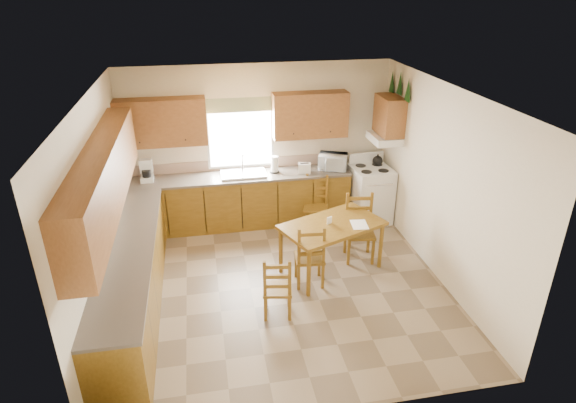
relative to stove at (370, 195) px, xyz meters
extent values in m
plane|color=#806C52|center=(-1.87, -1.70, -0.48)|extent=(4.50, 4.50, 0.00)
plane|color=brown|center=(-1.87, -1.70, 2.22)|extent=(4.50, 4.50, 0.00)
plane|color=beige|center=(-4.12, -1.70, 0.87)|extent=(4.50, 4.50, 0.00)
plane|color=beige|center=(0.38, -1.70, 0.87)|extent=(4.50, 4.50, 0.00)
plane|color=beige|center=(-1.87, 0.55, 0.87)|extent=(4.50, 4.50, 0.00)
plane|color=beige|center=(-1.87, -3.95, 0.87)|extent=(4.50, 4.50, 0.00)
cube|color=brown|center=(-2.25, 0.25, -0.04)|extent=(3.75, 0.60, 0.88)
cube|color=brown|center=(-3.82, -1.85, -0.04)|extent=(0.60, 3.60, 0.88)
cube|color=#574D45|center=(-2.25, 0.25, 0.42)|extent=(3.75, 0.63, 0.04)
cube|color=#574D45|center=(-3.82, -1.85, 0.42)|extent=(0.63, 3.60, 0.04)
cube|color=gray|center=(-2.25, 0.54, 0.53)|extent=(3.75, 0.01, 0.18)
cube|color=brown|center=(-3.42, 0.39, 1.38)|extent=(1.41, 0.33, 0.75)
cube|color=brown|center=(-1.01, 0.39, 1.38)|extent=(1.25, 0.33, 0.75)
cube|color=brown|center=(-3.96, -1.85, 1.38)|extent=(0.33, 3.60, 0.75)
cube|color=brown|center=(0.21, -0.05, 1.42)|extent=(0.33, 0.62, 0.62)
cube|color=silver|center=(0.16, -0.05, 1.04)|extent=(0.44, 0.62, 0.12)
cube|color=silver|center=(-2.17, 0.52, 1.07)|extent=(1.13, 0.02, 1.18)
cube|color=white|center=(-2.17, 0.52, 1.07)|extent=(1.05, 0.01, 1.10)
cube|color=#39582C|center=(-2.17, 0.49, 1.57)|extent=(1.19, 0.01, 0.24)
cube|color=silver|center=(-2.17, 0.25, 0.46)|extent=(0.75, 0.45, 0.04)
cone|color=#143913|center=(0.34, -0.37, 1.90)|extent=(0.22, 0.22, 0.36)
cone|color=#143913|center=(0.34, -0.05, 1.94)|extent=(0.22, 0.22, 0.36)
cone|color=#143913|center=(0.34, 0.27, 1.90)|extent=(0.22, 0.22, 0.36)
cube|color=silver|center=(0.00, 0.00, 0.00)|extent=(0.70, 0.72, 0.96)
cube|color=silver|center=(-3.74, 0.29, 0.59)|extent=(0.22, 0.25, 0.30)
cylinder|color=white|center=(-1.64, 0.27, 0.58)|extent=(0.13, 0.13, 0.29)
cube|color=silver|center=(-1.15, 0.15, 0.52)|extent=(0.23, 0.17, 0.17)
imported|color=silver|center=(-0.63, 0.24, 0.57)|extent=(0.53, 0.46, 0.27)
cube|color=brown|center=(-1.09, -1.44, -0.10)|extent=(1.63, 1.30, 0.76)
cube|color=brown|center=(-2.03, -2.30, -0.05)|extent=(0.41, 0.40, 0.86)
cube|color=brown|center=(-1.48, -1.70, -0.01)|extent=(0.43, 0.41, 0.94)
cube|color=brown|center=(-0.59, -1.22, 0.03)|extent=(0.48, 0.46, 1.02)
cube|color=brown|center=(-1.02, -0.18, -0.01)|extent=(0.49, 0.48, 0.94)
cube|color=white|center=(-0.72, -1.53, 0.28)|extent=(0.26, 0.32, 0.00)
cube|color=white|center=(-1.13, -1.42, 0.34)|extent=(0.08, 0.05, 0.11)
camera|label=1|loc=(-2.83, -7.25, 3.48)|focal=30.00mm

